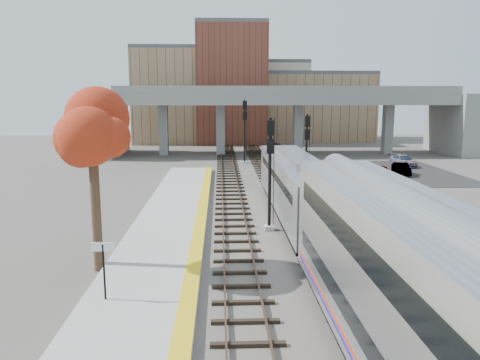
# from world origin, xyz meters

# --- Properties ---
(ground) EXTENTS (160.00, 160.00, 0.00)m
(ground) POSITION_xyz_m (0.00, 0.00, 0.00)
(ground) COLOR #47423D
(ground) RESTS_ON ground
(platform) EXTENTS (4.50, 60.00, 0.35)m
(platform) POSITION_xyz_m (-7.25, 0.00, 0.17)
(platform) COLOR #9E9E99
(platform) RESTS_ON ground
(yellow_strip) EXTENTS (0.70, 60.00, 0.01)m
(yellow_strip) POSITION_xyz_m (-5.35, 0.00, 0.35)
(yellow_strip) COLOR yellow
(yellow_strip) RESTS_ON platform
(tracks) EXTENTS (10.70, 95.00, 0.25)m
(tracks) POSITION_xyz_m (0.93, 12.50, 0.08)
(tracks) COLOR black
(tracks) RESTS_ON ground
(overpass) EXTENTS (54.00, 12.00, 9.50)m
(overpass) POSITION_xyz_m (4.92, 45.00, 5.81)
(overpass) COLOR slate
(overpass) RESTS_ON ground
(buildings_far) EXTENTS (43.00, 21.00, 20.60)m
(buildings_far) POSITION_xyz_m (1.26, 66.57, 7.88)
(buildings_far) COLOR #997859
(buildings_far) RESTS_ON ground
(parking_lot) EXTENTS (14.00, 18.00, 0.04)m
(parking_lot) POSITION_xyz_m (14.00, 28.00, 0.02)
(parking_lot) COLOR black
(parking_lot) RESTS_ON ground
(locomotive) EXTENTS (3.02, 19.05, 4.10)m
(locomotive) POSITION_xyz_m (1.00, 9.19, 2.28)
(locomotive) COLOR #A8AAB2
(locomotive) RESTS_ON ground
(signal_mast_near) EXTENTS (0.60, 0.64, 6.85)m
(signal_mast_near) POSITION_xyz_m (-1.10, 6.16, 3.36)
(signal_mast_near) COLOR #9E9E99
(signal_mast_near) RESTS_ON ground
(signal_mast_mid) EXTENTS (0.60, 0.64, 6.68)m
(signal_mast_mid) POSITION_xyz_m (3.00, 16.47, 3.24)
(signal_mast_mid) COLOR #9E9E99
(signal_mast_mid) RESTS_ON ground
(signal_mast_far) EXTENTS (0.60, 0.64, 7.73)m
(signal_mast_far) POSITION_xyz_m (-1.10, 35.18, 3.96)
(signal_mast_far) COLOR #9E9E99
(signal_mast_far) RESTS_ON ground
(station_sign) EXTENTS (0.90, 0.08, 2.27)m
(station_sign) POSITION_xyz_m (-8.54, -4.18, 1.98)
(station_sign) COLOR black
(station_sign) RESTS_ON platform
(tree) EXTENTS (3.60, 3.60, 8.53)m
(tree) POSITION_xyz_m (-9.81, -0.13, 6.33)
(tree) COLOR #382619
(tree) RESTS_ON ground
(car_a) EXTENTS (1.89, 4.03, 1.34)m
(car_a) POSITION_xyz_m (11.90, 23.51, 0.71)
(car_a) COLOR #99999E
(car_a) RESTS_ON parking_lot
(car_b) EXTENTS (1.87, 3.92, 1.24)m
(car_b) POSITION_xyz_m (14.80, 26.04, 0.66)
(car_b) COLOR #99999E
(car_b) RESTS_ON parking_lot
(car_c) EXTENTS (2.21, 4.64, 1.31)m
(car_c) POSITION_xyz_m (17.41, 32.19, 0.69)
(car_c) COLOR #99999E
(car_c) RESTS_ON parking_lot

